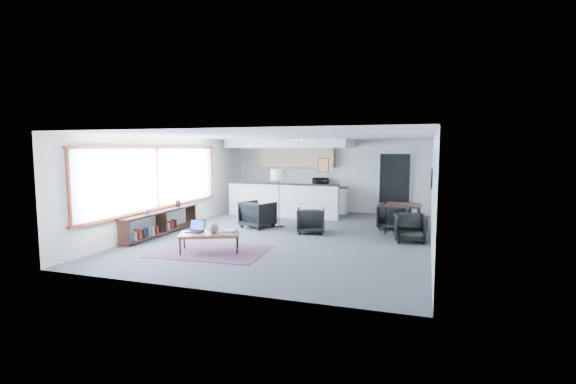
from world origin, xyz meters
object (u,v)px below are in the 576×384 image
(floor_lamp, at_px, (279,177))
(microwave, at_px, (321,181))
(ceramic_pot, at_px, (214,227))
(armchair_right, at_px, (311,219))
(laptop, at_px, (196,228))
(book_stack, at_px, (230,232))
(dining_table, at_px, (403,207))
(dining_chair_far, at_px, (394,217))
(dining_chair_near, at_px, (410,229))
(armchair_left, at_px, (258,213))
(coffee_table, at_px, (210,234))

(floor_lamp, xyz_separation_m, microwave, (0.49, 3.04, -0.35))
(ceramic_pot, bearing_deg, armchair_right, 61.11)
(laptop, xyz_separation_m, microwave, (1.27, 6.36, 0.61))
(ceramic_pot, xyz_separation_m, book_stack, (0.39, 0.01, -0.08))
(dining_table, bearing_deg, armchair_right, -160.29)
(dining_table, bearing_deg, dining_chair_far, 123.37)
(ceramic_pot, bearing_deg, dining_chair_near, 30.83)
(ceramic_pot, distance_m, armchair_left, 2.98)
(armchair_right, height_order, dining_table, dining_table)
(armchair_right, relative_size, dining_table, 0.79)
(coffee_table, distance_m, floor_lamp, 3.54)
(ceramic_pot, xyz_separation_m, dining_chair_near, (4.07, 2.43, -0.23))
(ceramic_pot, relative_size, dining_chair_near, 0.39)
(laptop, xyz_separation_m, floor_lamp, (0.78, 3.32, 0.96))
(armchair_left, distance_m, armchair_right, 1.70)
(armchair_right, bearing_deg, laptop, 40.70)
(coffee_table, relative_size, dining_table, 1.54)
(dining_chair_far, xyz_separation_m, microwave, (-2.74, 2.40, 0.77))
(microwave, bearing_deg, armchair_left, -111.38)
(coffee_table, bearing_deg, dining_table, 17.80)
(coffee_table, bearing_deg, floor_lamp, 58.47)
(microwave, bearing_deg, armchair_right, -84.58)
(floor_lamp, relative_size, microwave, 3.06)
(dining_chair_near, relative_size, dining_chair_far, 0.93)
(ceramic_pot, xyz_separation_m, dining_chair_far, (3.57, 3.97, -0.20))
(floor_lamp, relative_size, dining_chair_near, 2.63)
(floor_lamp, bearing_deg, microwave, 80.91)
(armchair_left, xyz_separation_m, dining_chair_far, (3.75, 1.00, -0.08))
(armchair_left, distance_m, dining_chair_near, 4.30)
(coffee_table, bearing_deg, dining_chair_far, 23.18)
(book_stack, height_order, floor_lamp, floor_lamp)
(book_stack, bearing_deg, dining_chair_near, 33.33)
(ceramic_pot, bearing_deg, laptop, 179.36)
(armchair_left, distance_m, dining_table, 4.09)
(laptop, xyz_separation_m, dining_chair_near, (4.52, 2.43, -0.18))
(armchair_left, xyz_separation_m, dining_table, (4.04, 0.57, 0.29))
(laptop, height_order, book_stack, laptop)
(armchair_left, bearing_deg, laptop, 104.61)
(laptop, distance_m, ceramic_pot, 0.45)
(dining_chair_near, bearing_deg, armchair_right, 165.09)
(book_stack, relative_size, floor_lamp, 0.19)
(dining_chair_far, bearing_deg, floor_lamp, 18.18)
(armchair_left, bearing_deg, dining_chair_near, -167.61)
(coffee_table, distance_m, armchair_left, 3.00)
(floor_lamp, height_order, microwave, floor_lamp)
(ceramic_pot, relative_size, floor_lamp, 0.15)
(dining_chair_far, bearing_deg, book_stack, 58.23)
(dining_table, bearing_deg, floor_lamp, -176.54)
(book_stack, bearing_deg, floor_lamp, 90.94)
(armchair_left, relative_size, armchair_right, 1.12)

